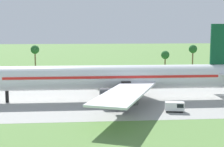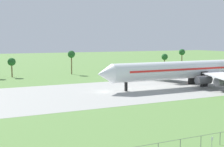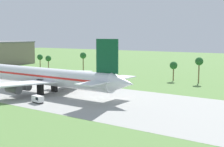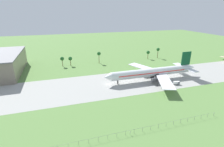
{
  "view_description": "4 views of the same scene",
  "coord_description": "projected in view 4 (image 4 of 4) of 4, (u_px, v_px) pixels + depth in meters",
  "views": [
    {
      "loc": [
        26.46,
        -90.01,
        19.24
      ],
      "look_at": [
        34.04,
        -1.91,
        7.15
      ],
      "focal_mm": 55.0,
      "sensor_mm": 36.0,
      "label": 1
    },
    {
      "loc": [
        -41.04,
        -91.73,
        17.08
      ],
      "look_at": [
        1.92,
        -1.91,
        6.15
      ],
      "focal_mm": 50.0,
      "sensor_mm": 36.0,
      "label": 2
    },
    {
      "loc": [
        121.33,
        -80.55,
        20.96
      ],
      "look_at": [
        66.16,
        -1.91,
        9.3
      ],
      "focal_mm": 50.0,
      "sensor_mm": 36.0,
      "label": 3
    },
    {
      "loc": [
        -32.11,
        -111.76,
        50.51
      ],
      "look_at": [
        4.86,
        5.0,
        6.0
      ],
      "focal_mm": 28.0,
      "sensor_mm": 36.0,
      "label": 4
    }
  ],
  "objects": [
    {
      "name": "no_stopping_sign",
      "position": [
        130.0,
        133.0,
        74.88
      ],
      "size": [
        0.44,
        0.08,
        1.68
      ],
      "color": "gray",
      "rests_on": "ground_plane"
    },
    {
      "name": "taxiway_strip",
      "position": [
        108.0,
        84.0,
        126.5
      ],
      "size": [
        320.0,
        44.0,
        0.02
      ],
      "color": "#9E9E99",
      "rests_on": "ground_plane"
    },
    {
      "name": "baggage_tug",
      "position": [
        177.0,
        83.0,
        125.67
      ],
      "size": [
        4.58,
        2.78,
        2.29
      ],
      "color": "black",
      "rests_on": "ground_plane"
    },
    {
      "name": "palm_tree_row",
      "position": [
        110.0,
        54.0,
        177.66
      ],
      "size": [
        106.48,
        3.6,
        11.64
      ],
      "color": "brown",
      "rests_on": "ground_plane"
    },
    {
      "name": "ground_plane",
      "position": [
        108.0,
        84.0,
        126.5
      ],
      "size": [
        600.0,
        600.0,
        0.0
      ],
      "primitive_type": "plane",
      "color": "#5B8442"
    },
    {
      "name": "jet_airliner",
      "position": [
        153.0,
        72.0,
        132.87
      ],
      "size": [
        77.15,
        61.14,
        20.0
      ],
      "color": "white",
      "rests_on": "ground_plane"
    },
    {
      "name": "perimeter_fence",
      "position": [
        143.0,
        129.0,
        76.73
      ],
      "size": [
        80.1,
        0.1,
        2.1
      ],
      "color": "slate",
      "rests_on": "ground_plane"
    }
  ]
}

